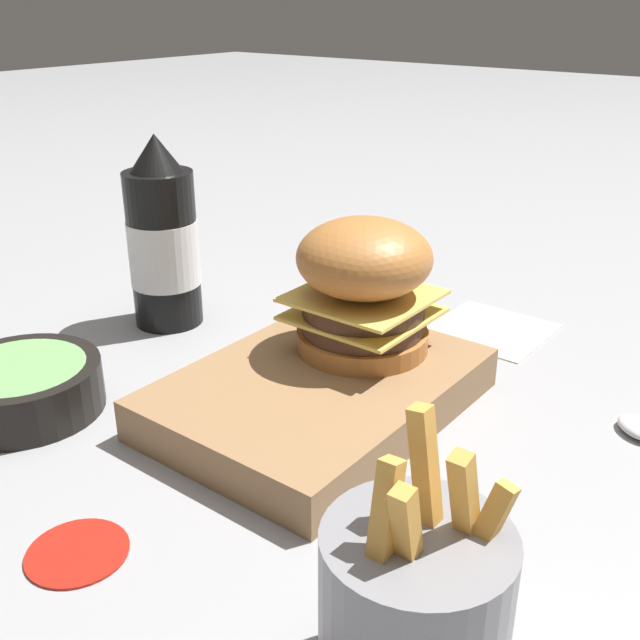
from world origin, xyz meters
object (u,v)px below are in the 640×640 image
Objects in this scene: serving_board at (320,393)px; ketchup_bottle at (163,243)px; burger at (366,286)px; side_bowl at (23,387)px; fries_basket at (415,610)px.

ketchup_bottle reaches higher than serving_board.
burger is 0.90× the size of side_bowl.
burger is at bearing -87.38° from ketchup_bottle.
ketchup_bottle reaches higher than fries_basket.
ketchup_bottle is 0.22m from side_bowl.
burger is 0.59× the size of ketchup_bottle.
ketchup_bottle is 1.52× the size of side_bowl.
ketchup_bottle is (0.05, 0.25, 0.07)m from serving_board.
fries_basket is (-0.19, -0.21, 0.03)m from serving_board.
fries_basket is 1.17× the size of side_bowl.
ketchup_bottle is 1.30× the size of fries_basket.
burger is 0.31m from side_bowl.
side_bowl reaches higher than serving_board.
serving_board is 1.34× the size of ketchup_bottle.
serving_board is at bearing -101.78° from ketchup_bottle.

